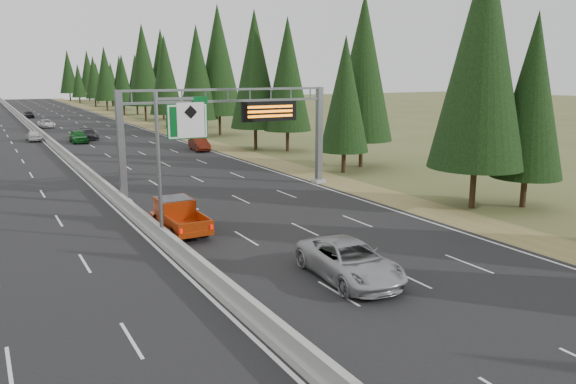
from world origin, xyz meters
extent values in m
cube|color=black|center=(0.00, 80.00, 0.04)|extent=(32.00, 260.00, 0.08)
cube|color=olive|center=(17.80, 80.00, 0.03)|extent=(3.60, 260.00, 0.06)
cube|color=gray|center=(0.00, 80.00, 0.23)|extent=(0.70, 260.00, 0.30)
cube|color=gray|center=(0.00, 80.00, 0.63)|extent=(0.30, 260.00, 0.60)
cube|color=slate|center=(0.35, 35.00, 3.98)|extent=(0.45, 0.45, 7.80)
cube|color=gray|center=(0.35, 35.00, 0.23)|extent=(0.90, 0.90, 0.30)
cube|color=slate|center=(16.20, 35.00, 3.98)|extent=(0.45, 0.45, 7.80)
cube|color=gray|center=(16.20, 35.00, 0.23)|extent=(0.90, 0.90, 0.30)
cube|color=slate|center=(8.28, 35.00, 7.80)|extent=(15.85, 0.35, 0.16)
cube|color=slate|center=(8.28, 35.00, 6.96)|extent=(15.85, 0.35, 0.16)
cube|color=#054C19|center=(5.00, 34.75, 5.63)|extent=(3.00, 0.10, 2.50)
cube|color=silver|center=(5.00, 34.69, 5.63)|extent=(2.85, 0.02, 2.35)
cube|color=#054C19|center=(6.00, 34.75, 7.13)|extent=(1.10, 0.10, 0.45)
cube|color=black|center=(11.50, 34.70, 6.13)|extent=(4.50, 0.40, 1.50)
cube|color=orange|center=(11.50, 34.48, 6.48)|extent=(3.80, 0.02, 0.18)
cube|color=orange|center=(11.50, 34.48, 6.13)|extent=(3.80, 0.02, 0.18)
cube|color=orange|center=(11.50, 34.48, 5.78)|extent=(3.80, 0.02, 0.18)
cylinder|color=slate|center=(0.00, 25.00, 4.08)|extent=(0.20, 0.20, 8.00)
cube|color=gray|center=(0.00, 25.00, 0.18)|extent=(0.50, 0.50, 0.20)
cube|color=slate|center=(1.00, 25.00, 7.68)|extent=(2.00, 0.15, 0.15)
cube|color=silver|center=(1.80, 24.88, 6.58)|extent=(1.50, 0.06, 1.80)
cylinder|color=black|center=(20.78, 22.77, 1.40)|extent=(0.40, 0.40, 2.80)
cone|color=black|center=(20.78, 22.77, 10.14)|extent=(6.29, 6.29, 14.68)
cylinder|color=black|center=(24.03, 21.27, 1.04)|extent=(0.40, 0.40, 2.07)
cone|color=black|center=(24.03, 21.27, 7.52)|extent=(4.67, 4.67, 10.89)
cylinder|color=black|center=(21.00, 38.35, 0.98)|extent=(0.40, 0.40, 1.97)
cone|color=black|center=(21.00, 38.35, 7.14)|extent=(4.43, 4.43, 10.33)
cylinder|color=black|center=(24.32, 40.23, 1.30)|extent=(0.40, 0.40, 2.61)
cone|color=black|center=(24.32, 40.23, 9.46)|extent=(5.87, 5.87, 13.70)
cylinder|color=black|center=(20.88, 56.54, 1.30)|extent=(0.40, 0.40, 2.59)
cone|color=black|center=(20.88, 56.54, 9.39)|extent=(5.83, 5.83, 13.60)
cylinder|color=black|center=(23.48, 53.37, 1.22)|extent=(0.40, 0.40, 2.44)
cone|color=black|center=(23.48, 53.37, 8.83)|extent=(5.48, 5.48, 12.79)
cylinder|color=black|center=(19.73, 72.70, 1.24)|extent=(0.40, 0.40, 2.49)
cone|color=black|center=(19.73, 72.70, 9.02)|extent=(5.60, 5.60, 13.07)
cylinder|color=black|center=(23.25, 73.39, 1.48)|extent=(0.40, 0.40, 2.97)
cone|color=black|center=(23.25, 73.39, 10.75)|extent=(6.67, 6.67, 15.57)
cylinder|color=black|center=(19.33, 86.38, 1.19)|extent=(0.40, 0.40, 2.39)
cone|color=black|center=(19.33, 86.38, 8.65)|extent=(5.37, 5.37, 12.52)
cylinder|color=black|center=(24.81, 86.50, 1.19)|extent=(0.40, 0.40, 2.39)
cone|color=black|center=(24.81, 86.50, 8.66)|extent=(5.38, 5.38, 12.54)
cylinder|color=black|center=(20.41, 103.37, 1.44)|extent=(0.40, 0.40, 2.88)
cone|color=black|center=(20.41, 103.37, 10.44)|extent=(6.48, 6.48, 15.11)
cylinder|color=black|center=(24.46, 105.19, 1.38)|extent=(0.40, 0.40, 2.77)
cone|color=black|center=(24.46, 105.19, 10.04)|extent=(6.23, 6.23, 14.53)
cylinder|color=black|center=(20.17, 119.67, 1.03)|extent=(0.40, 0.40, 2.06)
cone|color=black|center=(20.17, 119.67, 7.46)|extent=(4.63, 4.63, 10.80)
cylinder|color=black|center=(23.24, 120.56, 1.04)|extent=(0.40, 0.40, 2.08)
cone|color=black|center=(23.24, 120.56, 7.52)|extent=(4.67, 4.67, 10.90)
cylinder|color=black|center=(20.05, 136.38, 1.21)|extent=(0.40, 0.40, 2.42)
cone|color=black|center=(20.05, 136.38, 8.77)|extent=(5.44, 5.44, 12.70)
cylinder|color=black|center=(23.98, 138.57, 1.06)|extent=(0.40, 0.40, 2.11)
cone|color=black|center=(23.98, 138.57, 7.65)|extent=(4.75, 4.75, 11.08)
cylinder|color=black|center=(20.96, 155.89, 1.08)|extent=(0.40, 0.40, 2.16)
cone|color=black|center=(20.96, 155.89, 7.82)|extent=(4.85, 4.85, 11.32)
cylinder|color=black|center=(24.99, 153.60, 0.94)|extent=(0.40, 0.40, 1.89)
cone|color=black|center=(24.99, 153.60, 6.85)|extent=(4.25, 4.25, 9.92)
cylinder|color=black|center=(19.60, 172.49, 0.93)|extent=(0.40, 0.40, 1.85)
cone|color=black|center=(19.60, 172.49, 6.72)|extent=(4.17, 4.17, 9.73)
cylinder|color=black|center=(24.85, 173.00, 0.96)|extent=(0.40, 0.40, 1.93)
cone|color=black|center=(24.85, 173.00, 6.99)|extent=(4.34, 4.34, 10.12)
cylinder|color=black|center=(19.33, 188.92, 1.28)|extent=(0.40, 0.40, 2.56)
cone|color=black|center=(19.33, 188.92, 9.29)|extent=(5.76, 5.76, 13.45)
cylinder|color=black|center=(24.95, 187.27, 1.28)|extent=(0.40, 0.40, 2.56)
cone|color=black|center=(24.95, 187.27, 9.28)|extent=(5.76, 5.76, 13.44)
imported|color=#A1A1A5|center=(5.61, 15.63, 0.92)|extent=(3.22, 6.23, 1.68)
cylinder|color=black|center=(0.65, 24.81, 0.48)|extent=(0.30, 0.80, 0.80)
cylinder|color=black|center=(2.35, 24.81, 0.48)|extent=(0.30, 0.80, 0.80)
cylinder|color=black|center=(0.65, 28.09, 0.48)|extent=(0.30, 0.80, 0.80)
cylinder|color=black|center=(2.35, 28.09, 0.48)|extent=(0.30, 0.80, 0.80)
cube|color=#9D2D09|center=(1.50, 26.50, 0.63)|extent=(1.99, 5.57, 0.30)
cube|color=#9D2D09|center=(1.50, 27.40, 1.32)|extent=(1.89, 2.19, 1.09)
cube|color=black|center=(1.50, 27.40, 1.62)|extent=(1.69, 1.89, 0.55)
cube|color=#9D2D09|center=(0.56, 25.01, 0.98)|extent=(0.10, 2.39, 0.60)
cube|color=#9D2D09|center=(2.44, 25.01, 0.98)|extent=(0.10, 2.39, 0.60)
cube|color=#9D2D09|center=(1.50, 23.82, 0.98)|extent=(1.99, 0.10, 0.60)
imported|color=#166120|center=(3.42, 73.26, 0.90)|extent=(1.98, 4.83, 1.64)
imported|color=#4F160B|center=(14.50, 58.43, 0.83)|extent=(2.02, 4.70, 1.51)
imported|color=black|center=(5.28, 76.39, 0.77)|extent=(2.02, 4.80, 1.38)
imported|color=silver|center=(2.13, 97.27, 0.72)|extent=(2.55, 4.79, 1.28)
imported|color=black|center=(1.50, 120.91, 0.78)|extent=(1.71, 4.15, 1.41)
imported|color=silver|center=(-1.50, 77.95, 0.81)|extent=(1.74, 4.28, 1.46)
camera|label=1|loc=(-8.16, -3.53, 9.02)|focal=35.00mm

